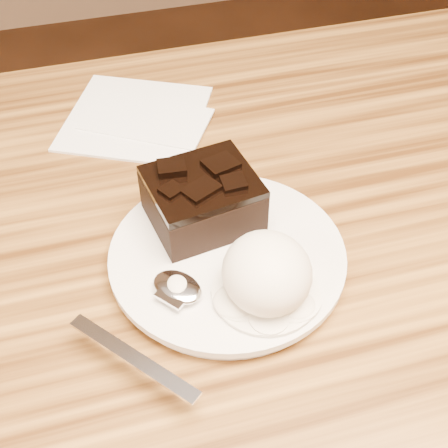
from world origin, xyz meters
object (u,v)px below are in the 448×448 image
object	(u,v)px
brownie	(203,202)
spoon	(177,289)
napkin	(135,117)
plate	(227,259)
ice_cream_scoop	(267,273)

from	to	relation	value
brownie	spoon	bearing A→B (deg)	-118.40
brownie	napkin	distance (m)	0.19
plate	spoon	world-z (taller)	spoon
brownie	plate	bearing A→B (deg)	-77.67
brownie	spoon	world-z (taller)	brownie
brownie	ice_cream_scoop	distance (m)	0.10
plate	brownie	world-z (taller)	brownie
plate	napkin	size ratio (longest dim) A/B	1.39
spoon	napkin	xyz separation A→B (m)	(0.01, 0.26, -0.02)
plate	spoon	bearing A→B (deg)	-148.62
ice_cream_scoop	napkin	xyz separation A→B (m)	(-0.05, 0.28, -0.04)
plate	napkin	world-z (taller)	plate
plate	spoon	size ratio (longest dim) A/B	1.17
brownie	ice_cream_scoop	world-z (taller)	ice_cream_scoop
spoon	napkin	size ratio (longest dim) A/B	1.18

